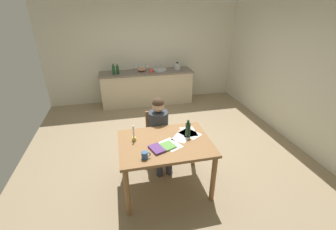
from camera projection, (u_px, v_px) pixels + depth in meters
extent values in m
cube|color=#937F60|center=(164.00, 146.00, 4.52)|extent=(5.20, 5.20, 0.04)
cube|color=beige|center=(144.00, 54.00, 6.23)|extent=(5.20, 0.12, 2.60)
cube|color=beige|center=(294.00, 73.00, 4.46)|extent=(0.12, 5.20, 2.60)
cube|color=beige|center=(147.00, 88.00, 6.29)|extent=(2.41, 0.60, 0.86)
cube|color=#72665B|center=(146.00, 72.00, 6.09)|extent=(2.45, 0.64, 0.04)
cube|color=olive|center=(165.00, 143.00, 3.19)|extent=(1.28, 0.95, 0.04)
cylinder|color=olive|center=(127.00, 193.00, 2.88)|extent=(0.07, 0.07, 0.75)
cylinder|color=olive|center=(213.00, 179.00, 3.11)|extent=(0.07, 0.07, 0.75)
cylinder|color=olive|center=(124.00, 155.00, 3.61)|extent=(0.07, 0.07, 0.75)
cylinder|color=olive|center=(194.00, 146.00, 3.84)|extent=(0.07, 0.07, 0.75)
cube|color=olive|center=(159.00, 137.00, 3.90)|extent=(0.41, 0.41, 0.04)
cube|color=olive|center=(156.00, 121.00, 3.97)|extent=(0.36, 0.04, 0.40)
cylinder|color=olive|center=(151.00, 156.00, 3.82)|extent=(0.04, 0.04, 0.47)
cylinder|color=olive|center=(171.00, 153.00, 3.90)|extent=(0.04, 0.04, 0.47)
cylinder|color=olive|center=(148.00, 145.00, 4.11)|extent=(0.04, 0.04, 0.47)
cylinder|color=olive|center=(166.00, 142.00, 4.19)|extent=(0.04, 0.04, 0.47)
cylinder|color=#333842|center=(159.00, 126.00, 3.78)|extent=(0.33, 0.33, 0.50)
sphere|color=#D8AD8C|center=(158.00, 106.00, 3.63)|extent=(0.20, 0.20, 0.20)
sphere|color=#473323|center=(158.00, 104.00, 3.61)|extent=(0.19, 0.19, 0.19)
cylinder|color=#383847|center=(157.00, 145.00, 3.71)|extent=(0.14, 0.38, 0.13)
cylinder|color=#383847|center=(159.00, 164.00, 3.64)|extent=(0.10, 0.10, 0.45)
cylinder|color=#383847|center=(166.00, 144.00, 3.75)|extent=(0.14, 0.38, 0.13)
cylinder|color=#383847|center=(169.00, 162.00, 3.68)|extent=(0.10, 0.10, 0.45)
cylinder|color=#33598C|center=(145.00, 155.00, 2.83)|extent=(0.08, 0.08, 0.09)
torus|color=#33598C|center=(148.00, 154.00, 2.83)|extent=(0.06, 0.01, 0.06)
cylinder|color=gold|center=(134.00, 139.00, 3.21)|extent=(0.06, 0.06, 0.05)
cylinder|color=white|center=(134.00, 132.00, 3.16)|extent=(0.02, 0.02, 0.19)
cube|color=#5D9B45|center=(168.00, 146.00, 3.08)|extent=(0.23, 0.24, 0.02)
cube|color=#5E3577|center=(157.00, 149.00, 3.01)|extent=(0.22, 0.26, 0.03)
cube|color=white|center=(171.00, 144.00, 3.13)|extent=(0.32, 0.36, 0.00)
cube|color=white|center=(189.00, 132.00, 3.44)|extent=(0.21, 0.30, 0.00)
cube|color=white|center=(182.00, 137.00, 3.31)|extent=(0.35, 0.36, 0.00)
cube|color=white|center=(190.00, 134.00, 3.39)|extent=(0.34, 0.36, 0.00)
cylinder|color=black|center=(188.00, 130.00, 3.28)|extent=(0.07, 0.07, 0.21)
cylinder|color=black|center=(188.00, 122.00, 3.22)|extent=(0.03, 0.03, 0.05)
cylinder|color=#B2B7BC|center=(160.00, 70.00, 6.15)|extent=(0.36, 0.36, 0.04)
cylinder|color=silver|center=(159.00, 65.00, 6.24)|extent=(0.02, 0.02, 0.24)
cylinder|color=#194C23|center=(114.00, 70.00, 5.79)|extent=(0.07, 0.07, 0.22)
cylinder|color=#194C23|center=(113.00, 65.00, 5.73)|extent=(0.03, 0.03, 0.05)
cylinder|color=#194C23|center=(118.00, 70.00, 5.82)|extent=(0.07, 0.07, 0.20)
cylinder|color=#194C23|center=(117.00, 65.00, 5.77)|extent=(0.03, 0.03, 0.05)
ellipsoid|color=tan|center=(142.00, 69.00, 6.08)|extent=(0.23, 0.23, 0.11)
cylinder|color=#B7BABF|center=(177.00, 66.00, 6.21)|extent=(0.18, 0.18, 0.18)
cone|color=#262628|center=(177.00, 62.00, 6.17)|extent=(0.11, 0.11, 0.04)
cylinder|color=silver|center=(147.00, 70.00, 6.23)|extent=(0.06, 0.06, 0.00)
cylinder|color=silver|center=(147.00, 68.00, 6.21)|extent=(0.01, 0.01, 0.07)
cone|color=silver|center=(147.00, 66.00, 6.18)|extent=(0.07, 0.07, 0.08)
cylinder|color=silver|center=(143.00, 70.00, 6.20)|extent=(0.06, 0.06, 0.00)
cylinder|color=silver|center=(143.00, 69.00, 6.19)|extent=(0.01, 0.01, 0.07)
cone|color=silver|center=(143.00, 66.00, 6.15)|extent=(0.07, 0.07, 0.08)
cylinder|color=silver|center=(141.00, 70.00, 6.19)|extent=(0.06, 0.06, 0.00)
cylinder|color=silver|center=(140.00, 69.00, 6.17)|extent=(0.01, 0.01, 0.07)
cone|color=silver|center=(140.00, 66.00, 6.14)|extent=(0.07, 0.07, 0.08)
cylinder|color=silver|center=(136.00, 70.00, 6.17)|extent=(0.06, 0.06, 0.00)
cylinder|color=silver|center=(136.00, 69.00, 6.15)|extent=(0.01, 0.01, 0.07)
cone|color=silver|center=(136.00, 66.00, 6.12)|extent=(0.07, 0.07, 0.08)
cylinder|color=#D84C3F|center=(151.00, 71.00, 5.95)|extent=(0.09, 0.09, 0.10)
torus|color=#D84C3F|center=(153.00, 71.00, 5.96)|extent=(0.07, 0.01, 0.07)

